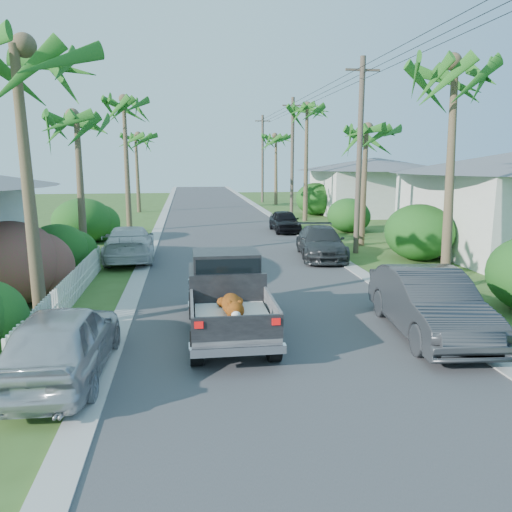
{
  "coord_description": "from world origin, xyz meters",
  "views": [
    {
      "loc": [
        -2.42,
        -9.75,
        4.4
      ],
      "look_at": [
        -0.27,
        5.68,
        1.4
      ],
      "focal_mm": 35.0,
      "sensor_mm": 36.0,
      "label": 1
    }
  ],
  "objects": [
    {
      "name": "parked_car_lf",
      "position": [
        -5.0,
        12.71,
        0.76
      ],
      "size": [
        2.43,
        5.37,
        1.52
      ],
      "primitive_type": "imported",
      "rotation": [
        0.0,
        0.0,
        3.2
      ],
      "color": "silver",
      "rests_on": "ground"
    },
    {
      "name": "palm_l_c",
      "position": [
        -6.0,
        22.0,
        7.91
      ],
      "size": [
        4.4,
        4.4,
        9.2
      ],
      "color": "brown",
      "rests_on": "ground"
    },
    {
      "name": "shrub_l_d",
      "position": [
        -8.0,
        18.0,
        1.2
      ],
      "size": [
        3.2,
        3.52,
        2.4
      ],
      "primitive_type": "ellipsoid",
      "color": "#164E1A",
      "rests_on": "ground"
    },
    {
      "name": "palm_r_c",
      "position": [
        6.2,
        26.0,
        8.11
      ],
      "size": [
        4.4,
        4.4,
        9.4
      ],
      "color": "brown",
      "rests_on": "ground"
    },
    {
      "name": "picket_fence",
      "position": [
        -6.0,
        5.5,
        0.5
      ],
      "size": [
        0.1,
        11.0,
        1.0
      ],
      "primitive_type": "cube",
      "color": "white",
      "rests_on": "ground"
    },
    {
      "name": "utility_pole_b",
      "position": [
        5.6,
        13.0,
        4.6
      ],
      "size": [
        1.6,
        0.26,
        9.0
      ],
      "color": "brown",
      "rests_on": "ground"
    },
    {
      "name": "house_right_far",
      "position": [
        13.0,
        30.0,
        2.12
      ],
      "size": [
        9.0,
        8.0,
        4.6
      ],
      "color": "silver",
      "rests_on": "ground"
    },
    {
      "name": "curb_left",
      "position": [
        -4.3,
        25.0,
        0.03
      ],
      "size": [
        0.6,
        100.0,
        0.06
      ],
      "primitive_type": "cube",
      "color": "#A5A39E",
      "rests_on": "ground"
    },
    {
      "name": "shrub_l_b",
      "position": [
        -7.8,
        6.0,
        1.3
      ],
      "size": [
        3.0,
        3.3,
        2.6
      ],
      "primitive_type": "ellipsoid",
      "color": "#AA1840",
      "rests_on": "ground"
    },
    {
      "name": "parked_car_ln",
      "position": [
        -5.0,
        0.33,
        0.76
      ],
      "size": [
        1.91,
        4.52,
        1.53
      ],
      "primitive_type": "imported",
      "rotation": [
        0.0,
        0.0,
        3.12
      ],
      "color": "#B3B5BA",
      "rests_on": "ground"
    },
    {
      "name": "shrub_r_c",
      "position": [
        7.5,
        20.0,
        1.05
      ],
      "size": [
        2.6,
        2.86,
        2.1
      ],
      "primitive_type": "ellipsoid",
      "color": "#164E1A",
      "rests_on": "ground"
    },
    {
      "name": "road",
      "position": [
        0.0,
        25.0,
        0.01
      ],
      "size": [
        8.0,
        100.0,
        0.02
      ],
      "primitive_type": "cube",
      "color": "#38383A",
      "rests_on": "ground"
    },
    {
      "name": "ground",
      "position": [
        0.0,
        0.0,
        0.0
      ],
      "size": [
        120.0,
        120.0,
        0.0
      ],
      "primitive_type": "plane",
      "color": "#39551F",
      "rests_on": "ground"
    },
    {
      "name": "palm_l_d",
      "position": [
        -6.5,
        34.0,
        6.44
      ],
      "size": [
        4.4,
        4.4,
        7.7
      ],
      "color": "brown",
      "rests_on": "ground"
    },
    {
      "name": "utility_pole_d",
      "position": [
        5.6,
        43.0,
        4.6
      ],
      "size": [
        1.6,
        0.26,
        9.0
      ],
      "color": "brown",
      "rests_on": "ground"
    },
    {
      "name": "parked_car_rf",
      "position": [
        3.6,
        20.57,
        0.66
      ],
      "size": [
        1.57,
        3.89,
        1.32
      ],
      "primitive_type": "imported",
      "rotation": [
        0.0,
        0.0,
        -0.0
      ],
      "color": "black",
      "rests_on": "ground"
    },
    {
      "name": "palm_r_b",
      "position": [
        6.6,
        15.0,
        5.95
      ],
      "size": [
        4.4,
        4.4,
        7.2
      ],
      "color": "brown",
      "rests_on": "ground"
    },
    {
      "name": "utility_pole_c",
      "position": [
        5.6,
        28.0,
        4.6
      ],
      "size": [
        1.6,
        0.26,
        9.0
      ],
      "color": "brown",
      "rests_on": "ground"
    },
    {
      "name": "shrub_l_c",
      "position": [
        -7.4,
        10.0,
        1.0
      ],
      "size": [
        2.4,
        2.64,
        2.0
      ],
      "primitive_type": "ellipsoid",
      "color": "#164E1A",
      "rests_on": "ground"
    },
    {
      "name": "palm_l_b",
      "position": [
        -6.8,
        12.0,
        6.15
      ],
      "size": [
        4.4,
        4.4,
        7.4
      ],
      "color": "brown",
      "rests_on": "ground"
    },
    {
      "name": "curb_right",
      "position": [
        4.3,
        25.0,
        0.03
      ],
      "size": [
        0.6,
        100.0,
        0.06
      ],
      "primitive_type": "cube",
      "color": "#A5A39E",
      "rests_on": "ground"
    },
    {
      "name": "palm_r_a",
      "position": [
        6.3,
        6.0,
        7.42
      ],
      "size": [
        4.4,
        4.4,
        8.7
      ],
      "color": "brown",
      "rests_on": "ground"
    },
    {
      "name": "palm_l_a",
      "position": [
        -6.2,
        3.0,
        6.93
      ],
      "size": [
        4.4,
        4.4,
        8.2
      ],
      "color": "brown",
      "rests_on": "ground"
    },
    {
      "name": "shrub_r_b",
      "position": [
        7.8,
        11.0,
        1.25
      ],
      "size": [
        3.0,
        3.3,
        2.5
      ],
      "primitive_type": "ellipsoid",
      "color": "#164E1A",
      "rests_on": "ground"
    },
    {
      "name": "shrub_r_d",
      "position": [
        8.0,
        30.0,
        1.3
      ],
      "size": [
        3.2,
        3.52,
        2.6
      ],
      "primitive_type": "ellipsoid",
      "color": "#164E1A",
      "rests_on": "ground"
    },
    {
      "name": "parked_car_rn",
      "position": [
        3.6,
        1.7,
        0.83
      ],
      "size": [
        2.19,
        5.15,
        1.65
      ],
      "primitive_type": "imported",
      "rotation": [
        0.0,
        0.0,
        -0.09
      ],
      "color": "#2D2E32",
      "rests_on": "ground"
    },
    {
      "name": "palm_r_d",
      "position": [
        6.5,
        40.0,
        6.74
      ],
      "size": [
        4.4,
        4.4,
        8.0
      ],
      "color": "brown",
      "rests_on": "ground"
    },
    {
      "name": "pickup_truck",
      "position": [
        -1.44,
        2.79,
        1.01
      ],
      "size": [
        1.98,
        5.12,
        2.06
      ],
      "color": "black",
      "rests_on": "ground"
    },
    {
      "name": "parked_car_rm",
      "position": [
        3.6,
        12.05,
        0.7
      ],
      "size": [
        2.52,
        5.0,
        1.39
      ],
      "primitive_type": "imported",
      "rotation": [
        0.0,
        0.0,
        -0.12
      ],
      "color": "#292C2E",
      "rests_on": "ground"
    }
  ]
}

